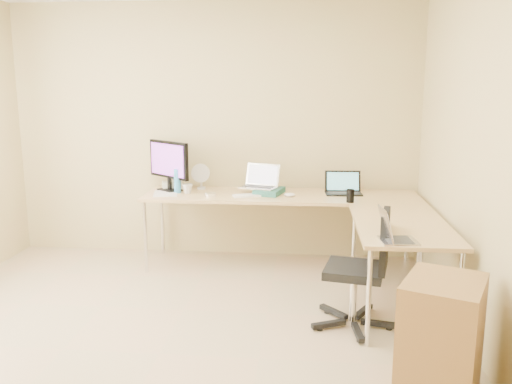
# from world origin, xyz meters

# --- Properties ---
(floor) EXTENTS (4.50, 4.50, 0.00)m
(floor) POSITION_xyz_m (0.00, 0.00, 0.00)
(floor) COLOR tan
(floor) RESTS_ON ground
(wall_back) EXTENTS (4.50, 0.00, 4.50)m
(wall_back) POSITION_xyz_m (0.00, 2.25, 1.30)
(wall_back) COLOR tan
(wall_back) RESTS_ON ground
(wall_right) EXTENTS (0.00, 4.50, 4.50)m
(wall_right) POSITION_xyz_m (2.10, 0.00, 1.30)
(wall_right) COLOR tan
(wall_right) RESTS_ON ground
(desk_main) EXTENTS (2.65, 0.70, 0.73)m
(desk_main) POSITION_xyz_m (0.72, 1.85, 0.36)
(desk_main) COLOR tan
(desk_main) RESTS_ON ground
(desk_return) EXTENTS (0.70, 1.30, 0.73)m
(desk_return) POSITION_xyz_m (1.70, 0.85, 0.36)
(desk_return) COLOR tan
(desk_return) RESTS_ON ground
(monitor) EXTENTS (0.57, 0.52, 0.50)m
(monitor) POSITION_xyz_m (-0.40, 1.94, 0.98)
(monitor) COLOR black
(monitor) RESTS_ON desk_main
(book_stack) EXTENTS (0.31, 0.37, 0.05)m
(book_stack) POSITION_xyz_m (0.61, 1.87, 0.76)
(book_stack) COLOR #235B51
(book_stack) RESTS_ON desk_main
(laptop_center) EXTENTS (0.42, 0.37, 0.23)m
(laptop_center) POSITION_xyz_m (0.51, 1.89, 0.90)
(laptop_center) COLOR silver
(laptop_center) RESTS_ON desk_main
(laptop_black) EXTENTS (0.36, 0.28, 0.22)m
(laptop_black) POSITION_xyz_m (1.33, 1.92, 0.84)
(laptop_black) COLOR black
(laptop_black) RESTS_ON desk_main
(keyboard) EXTENTS (0.41, 0.25, 0.02)m
(keyboard) POSITION_xyz_m (0.47, 1.75, 0.74)
(keyboard) COLOR white
(keyboard) RESTS_ON desk_main
(mouse) EXTENTS (0.11, 0.08, 0.04)m
(mouse) POSITION_xyz_m (0.81, 1.74, 0.75)
(mouse) COLOR silver
(mouse) RESTS_ON desk_main
(mug) EXTENTS (0.12, 0.12, 0.09)m
(mug) POSITION_xyz_m (-0.19, 1.82, 0.78)
(mug) COLOR beige
(mug) RESTS_ON desk_main
(cd_stack) EXTENTS (0.12, 0.12, 0.03)m
(cd_stack) POSITION_xyz_m (0.06, 1.71, 0.74)
(cd_stack) COLOR white
(cd_stack) RESTS_ON desk_main
(water_bottle) EXTENTS (0.07, 0.07, 0.24)m
(water_bottle) POSITION_xyz_m (-0.29, 1.84, 0.85)
(water_bottle) COLOR #3487C6
(water_bottle) RESTS_ON desk_main
(papers) EXTENTS (0.29, 0.36, 0.01)m
(papers) POSITION_xyz_m (-0.40, 1.78, 0.73)
(papers) COLOR silver
(papers) RESTS_ON desk_main
(white_box) EXTENTS (0.24, 0.20, 0.07)m
(white_box) POSITION_xyz_m (-0.40, 2.05, 0.77)
(white_box) COLOR white
(white_box) RESTS_ON desk_main
(desk_fan) EXTENTS (0.22, 0.22, 0.24)m
(desk_fan) POSITION_xyz_m (-0.10, 2.05, 0.85)
(desk_fan) COLOR silver
(desk_fan) RESTS_ON desk_main
(black_cup) EXTENTS (0.09, 0.09, 0.12)m
(black_cup) POSITION_xyz_m (1.36, 1.55, 0.79)
(black_cup) COLOR black
(black_cup) RESTS_ON desk_main
(laptop_return) EXTENTS (0.31, 0.25, 0.19)m
(laptop_return) POSITION_xyz_m (1.59, 0.33, 0.83)
(laptop_return) COLOR silver
(laptop_return) RESTS_ON desk_return
(office_chair) EXTENTS (0.64, 0.64, 0.90)m
(office_chair) POSITION_xyz_m (1.33, 0.57, 0.50)
(office_chair) COLOR black
(office_chair) RESTS_ON ground
(cabinet) EXTENTS (0.58, 0.63, 0.70)m
(cabinet) POSITION_xyz_m (1.74, -0.34, 0.36)
(cabinet) COLOR #996840
(cabinet) RESTS_ON ground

